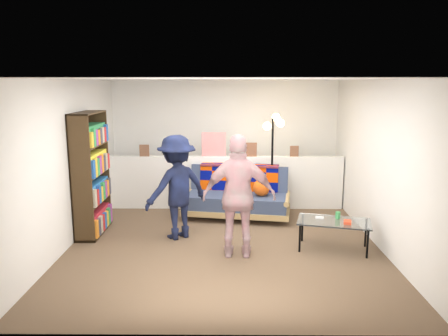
{
  "coord_description": "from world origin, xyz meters",
  "views": [
    {
      "loc": [
        0.05,
        -6.26,
        2.36
      ],
      "look_at": [
        0.0,
        0.4,
        1.05
      ],
      "focal_mm": 35.0,
      "sensor_mm": 36.0,
      "label": 1
    }
  ],
  "objects_px": {
    "person_right": "(239,197)",
    "bookshelf": "(91,178)",
    "coffee_table": "(334,223)",
    "futon_sofa": "(238,196)",
    "floor_lamp": "(273,143)",
    "person_left": "(177,187)"
  },
  "relations": [
    {
      "from": "coffee_table",
      "to": "person_left",
      "type": "xyz_separation_m",
      "value": [
        -2.29,
        0.49,
        0.4
      ]
    },
    {
      "from": "floor_lamp",
      "to": "person_left",
      "type": "height_order",
      "value": "floor_lamp"
    },
    {
      "from": "coffee_table",
      "to": "floor_lamp",
      "type": "xyz_separation_m",
      "value": [
        -0.7,
        1.8,
        0.89
      ]
    },
    {
      "from": "futon_sofa",
      "to": "person_right",
      "type": "xyz_separation_m",
      "value": [
        -0.03,
        -1.8,
        0.47
      ]
    },
    {
      "from": "coffee_table",
      "to": "person_left",
      "type": "relative_size",
      "value": 0.7
    },
    {
      "from": "bookshelf",
      "to": "coffee_table",
      "type": "bearing_deg",
      "value": -10.62
    },
    {
      "from": "person_right",
      "to": "coffee_table",
      "type": "bearing_deg",
      "value": -167.61
    },
    {
      "from": "bookshelf",
      "to": "person_left",
      "type": "distance_m",
      "value": 1.38
    },
    {
      "from": "futon_sofa",
      "to": "floor_lamp",
      "type": "xyz_separation_m",
      "value": [
        0.63,
        0.25,
        0.92
      ]
    },
    {
      "from": "coffee_table",
      "to": "person_right",
      "type": "distance_m",
      "value": 1.46
    },
    {
      "from": "futon_sofa",
      "to": "coffee_table",
      "type": "bearing_deg",
      "value": -49.29
    },
    {
      "from": "person_right",
      "to": "bookshelf",
      "type": "bearing_deg",
      "value": -20.4
    },
    {
      "from": "floor_lamp",
      "to": "person_left",
      "type": "distance_m",
      "value": 2.12
    },
    {
      "from": "coffee_table",
      "to": "person_right",
      "type": "xyz_separation_m",
      "value": [
        -1.37,
        -0.25,
        0.45
      ]
    },
    {
      "from": "futon_sofa",
      "to": "floor_lamp",
      "type": "distance_m",
      "value": 1.14
    },
    {
      "from": "bookshelf",
      "to": "coffee_table",
      "type": "relative_size",
      "value": 1.72
    },
    {
      "from": "person_right",
      "to": "futon_sofa",
      "type": "bearing_deg",
      "value": -89.16
    },
    {
      "from": "coffee_table",
      "to": "floor_lamp",
      "type": "distance_m",
      "value": 2.13
    },
    {
      "from": "bookshelf",
      "to": "coffee_table",
      "type": "distance_m",
      "value": 3.76
    },
    {
      "from": "futon_sofa",
      "to": "bookshelf",
      "type": "relative_size",
      "value": 1.03
    },
    {
      "from": "coffee_table",
      "to": "person_right",
      "type": "bearing_deg",
      "value": -169.51
    },
    {
      "from": "futon_sofa",
      "to": "coffee_table",
      "type": "height_order",
      "value": "futon_sofa"
    }
  ]
}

